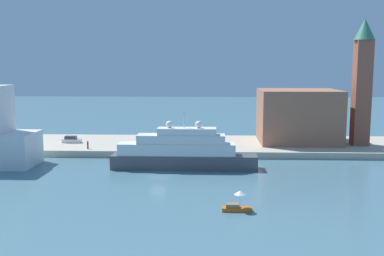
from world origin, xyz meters
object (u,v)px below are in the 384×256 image
Objects in this scene: harbor_building at (298,116)px; mooring_bollard at (159,149)px; parked_car at (72,140)px; person_figure at (88,145)px; large_yacht at (182,152)px; bell_tower at (362,77)px; small_motorboat at (237,204)px.

harbor_building is 34.02m from mooring_bollard.
person_figure is at bearing -52.10° from parked_car.
harbor_building is 4.17× the size of parked_car.
large_yacht is at bearing -138.52° from harbor_building.
bell_tower reaches higher than large_yacht.
bell_tower reaches higher than parked_car.
large_yacht is 45.19m from bell_tower.
harbor_building reaches higher than mooring_bollard.
harbor_building is at bearing 3.93° from parked_car.
small_motorboat is at bearing -70.17° from large_yacht.
mooring_bollard is (21.22, -8.66, -0.27)m from parked_car.
mooring_bollard is at bearing 117.87° from large_yacht.
small_motorboat is at bearing -50.89° from parked_car.
bell_tower is at bearing 10.95° from mooring_bollard.
large_yacht reaches higher than person_figure.
harbor_building is at bearing 13.41° from person_figure.
mooring_bollard is at bearing -4.29° from person_figure.
mooring_bollard is (15.38, -1.15, -0.43)m from person_figure.
bell_tower is 34.38× the size of mooring_bollard.
bell_tower reaches higher than harbor_building.
parked_car is 5.31× the size of mooring_bollard.
bell_tower is 67.06m from parked_car.
bell_tower is (13.05, -3.70, 9.01)m from harbor_building.
parked_car reaches higher than mooring_bollard.
small_motorboat is 2.20× the size of person_figure.
harbor_building is 9.97× the size of person_figure.
parked_car is (-35.68, 43.89, 1.13)m from small_motorboat.
mooring_bollard is at bearing -169.05° from bell_tower.
parked_car is 2.39× the size of person_figure.
bell_tower is at bearing -0.08° from parked_car.
small_motorboat is (8.94, -24.78, -2.15)m from large_yacht.
parked_car is at bearing -176.07° from harbor_building.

